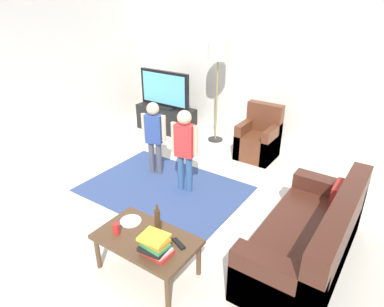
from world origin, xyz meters
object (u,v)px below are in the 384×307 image
Objects in this scene: soda_can at (116,229)px; plate at (131,221)px; tv_remote at (179,244)px; couch at (312,242)px; bottle at (157,221)px; book_stack at (155,246)px; tv at (165,90)px; child_center at (185,144)px; armchair at (259,140)px; tv_stand at (166,119)px; child_near_tv at (154,132)px; floor_lamp at (218,57)px; coffee_table at (147,242)px.

soda_can is 0.55× the size of plate.
tv_remote is 0.62m from plate.
couch is 5.39× the size of bottle.
book_stack is 0.57m from plate.
book_stack is (2.43, -3.21, -0.33)m from tv.
soda_can is (-0.33, -0.24, -0.08)m from bottle.
soda_can is (1.93, -3.21, -0.37)m from tv.
child_center is (-1.92, 0.46, 0.43)m from couch.
bottle is (2.26, -2.97, -0.29)m from tv.
armchair is 4.09× the size of plate.
tv_stand is at bearing 127.06° from bottle.
tv reaches higher than child_near_tv.
tv_stand is 1.68m from floor_lamp.
armchair reaches higher than soda_can.
child_near_tv is 0.68m from child_center.
floor_lamp reaches higher than tv_stand.
child_near_tv reaches higher than couch.
armchair is 1.69m from child_center.
bottle reaches higher than soda_can.
armchair is at bearing 121.44° from tv_remote.
tv_remote is (2.53, -2.99, -0.42)m from tv.
tv is 3.77× the size of book_stack.
child_center is 1.81m from book_stack.
soda_can is at bearing -143.97° from bottle.
couch is at bearing 35.26° from bottle.
coffee_table is 0.34m from tv_remote.
book_stack is 0.26m from tv_remote.
book_stack reaches higher than coffee_table.
couch is 2.00× the size of armchair.
tv_stand is at bearing 122.37° from plate.
armchair is 0.79× the size of child_near_tv.
tv_stand is 5.45× the size of plate.
armchair is (-1.51, 2.05, 0.01)m from couch.
armchair is (2.02, -0.04, 0.05)m from tv_stand.
floor_lamp is 3.50m from bottle.
armchair reaches higher than couch.
coffee_table is 3.00× the size of bottle.
child_near_tv is at bearing 130.13° from book_stack.
child_near_tv is at bearing 127.61° from coffee_table.
floor_lamp is 1.50× the size of child_center.
tv is at bearing 179.47° from armchair.
bottle is at bearing -52.94° from tv_stand.
tv_stand is 3.60× the size of bottle.
child_center is (1.61, -1.62, 0.47)m from tv_stand.
coffee_table is 0.32m from soda_can.
book_stack is (0.82, -1.61, -0.20)m from child_center.
child_center is at bearing -45.21° from tv_stand.
tv_stand is 10.00× the size of soda_can.
bottle is at bearing 125.37° from book_stack.
bottle is 0.38m from plate.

